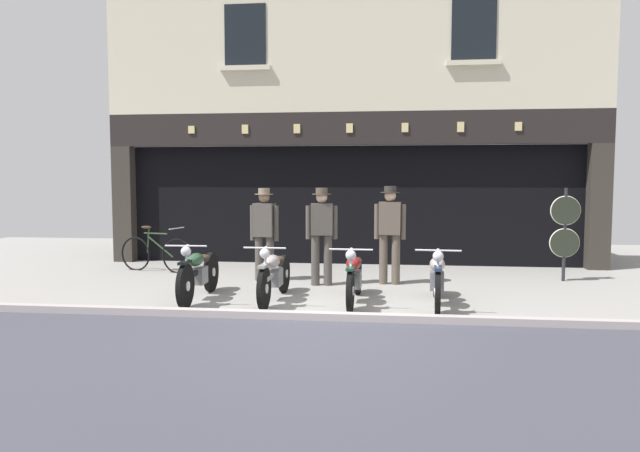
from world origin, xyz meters
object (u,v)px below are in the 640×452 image
at_px(salesman_right, 390,230).
at_px(motorcycle_left, 199,272).
at_px(motorcycle_center_left, 274,274).
at_px(advert_board_far, 227,179).
at_px(tyre_sign_pole, 565,228).
at_px(advert_board_near, 272,181).
at_px(motorcycle_center_right, 437,277).
at_px(leaning_bicycle, 156,253).
at_px(salesman_left, 264,230).
at_px(shopkeeper_center, 322,231).
at_px(motorcycle_center, 354,276).

bearing_deg(salesman_right, motorcycle_left, 35.46).
height_order(motorcycle_center_left, advert_board_far, advert_board_far).
bearing_deg(advert_board_far, salesman_right, -34.35).
height_order(motorcycle_center_left, tyre_sign_pole, tyre_sign_pole).
bearing_deg(advert_board_near, motorcycle_center_right, -52.02).
relative_size(motorcycle_left, salesman_right, 1.12).
height_order(motorcycle_left, tyre_sign_pole, tyre_sign_pole).
xyz_separation_m(salesman_right, tyre_sign_pole, (3.18, 0.68, 0.01)).
relative_size(tyre_sign_pole, advert_board_far, 1.92).
height_order(advert_board_near, leaning_bicycle, advert_board_near).
relative_size(motorcycle_left, advert_board_far, 2.21).
distance_m(tyre_sign_pole, advert_board_far, 7.14).
distance_m(salesman_left, advert_board_far, 2.93).
bearing_deg(salesman_left, motorcycle_center_right, 159.28).
xyz_separation_m(motorcycle_left, salesman_left, (0.65, 1.82, 0.52)).
bearing_deg(motorcycle_left, advert_board_near, -95.13).
height_order(motorcycle_center_left, salesman_left, salesman_left).
distance_m(motorcycle_center_left, advert_board_far, 4.82).
bearing_deg(advert_board_near, leaning_bicycle, -142.05).
bearing_deg(advert_board_near, advert_board_far, -179.99).
xyz_separation_m(salesman_right, advert_board_near, (-2.63, 2.51, 0.85)).
bearing_deg(shopkeeper_center, advert_board_near, -69.17).
bearing_deg(motorcycle_left, leaning_bicycle, -56.88).
height_order(motorcycle_center, motorcycle_center_right, motorcycle_center_right).
bearing_deg(motorcycle_left, motorcycle_center, -179.39).
distance_m(motorcycle_center_right, advert_board_far, 6.27).
height_order(motorcycle_center_left, advert_board_near, advert_board_near).
bearing_deg(tyre_sign_pole, advert_board_far, 165.07).
height_order(motorcycle_center_right, advert_board_far, advert_board_far).
relative_size(motorcycle_center_right, salesman_left, 1.22).
height_order(motorcycle_left, advert_board_far, advert_board_far).
bearing_deg(shopkeeper_center, salesman_right, -174.54).
relative_size(motorcycle_left, shopkeeper_center, 1.14).
distance_m(motorcycle_left, tyre_sign_pole, 6.60).
bearing_deg(motorcycle_center_left, motorcycle_center_right, 179.85).
distance_m(motorcycle_center_right, salesman_right, 1.97).
distance_m(motorcycle_left, salesman_left, 2.00).
xyz_separation_m(advert_board_near, advert_board_far, (-1.04, -0.00, 0.04)).
relative_size(motorcycle_center, salesman_left, 1.15).
bearing_deg(leaning_bicycle, motorcycle_left, 48.20).
bearing_deg(advert_board_far, leaning_bicycle, -122.78).
bearing_deg(leaning_bicycle, salesman_left, 85.89).
bearing_deg(motorcycle_left, salesman_left, -110.63).
bearing_deg(motorcycle_left, motorcycle_center_left, -177.83).
bearing_deg(salesman_right, motorcycle_center, 77.37).
relative_size(advert_board_near, leaning_bicycle, 0.65).
height_order(motorcycle_left, salesman_left, salesman_left).
xyz_separation_m(salesman_left, salesman_right, (2.29, -0.09, 0.03)).
height_order(motorcycle_center, salesman_left, salesman_left).
relative_size(motorcycle_center_left, salesman_left, 1.16).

